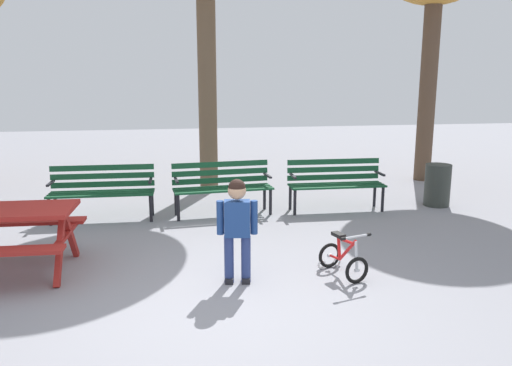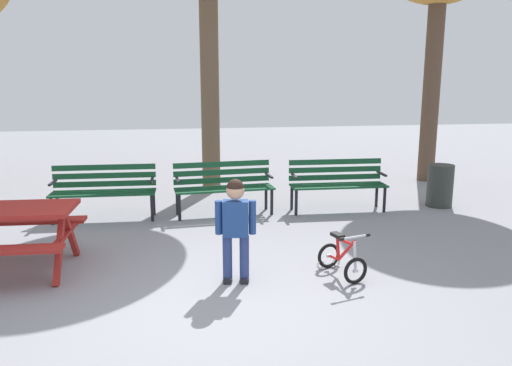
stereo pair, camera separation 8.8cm
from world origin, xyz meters
TOP-DOWN VIEW (x-y plane):
  - ground at (0.00, 0.00)m, footprint 36.00×36.00m
  - park_bench_far_left at (-1.43, 3.46)m, footprint 1.61×0.51m
  - park_bench_left at (0.45, 3.45)m, footprint 1.63×0.58m
  - park_bench_right at (2.37, 3.38)m, footprint 1.61×0.51m
  - child_standing at (0.30, 0.59)m, footprint 0.44×0.20m
  - kids_bicycle at (1.49, 0.58)m, footprint 0.49×0.62m
  - trash_bin at (4.22, 3.33)m, footprint 0.44×0.44m

SIDE VIEW (x-z plane):
  - ground at x=0.00m, z-range 0.00..0.00m
  - kids_bicycle at x=1.49m, z-range -0.07..0.47m
  - trash_bin at x=4.22m, z-range 0.00..0.73m
  - park_bench_far_left at x=-1.43m, z-range 0.08..0.94m
  - park_bench_left at x=0.45m, z-range 0.08..0.94m
  - park_bench_right at x=2.37m, z-range 0.08..0.94m
  - child_standing at x=0.30m, z-range 0.11..1.26m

